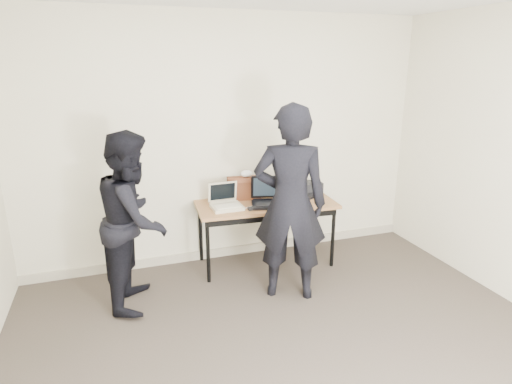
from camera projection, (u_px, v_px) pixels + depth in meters
name	position (u px, v px, depth m)	size (l,w,h in m)	color
room	(324.00, 204.00, 2.64)	(4.60, 4.60, 2.80)	#423932
desk	(266.00, 208.00, 4.65)	(1.54, 0.74, 0.72)	#946238
laptop_beige	(226.00, 203.00, 4.47)	(0.32, 0.31, 0.25)	beige
laptop_center	(269.00, 198.00, 4.59)	(0.45, 0.44, 0.29)	black
laptop_right	(300.00, 191.00, 4.88)	(0.45, 0.45, 0.25)	black
leather_satchel	(244.00, 188.00, 4.75)	(0.38, 0.23, 0.25)	brown
tissue	(247.00, 174.00, 4.72)	(0.13, 0.10, 0.08)	white
equipment_box	(311.00, 187.00, 4.98)	(0.22, 0.19, 0.13)	black
power_brick	(252.00, 209.00, 4.41)	(0.08, 0.05, 0.03)	black
cables	(280.00, 201.00, 4.67)	(0.97, 0.41, 0.01)	black
person_typist	(290.00, 204.00, 3.95)	(0.68, 0.44, 1.86)	black
person_observer	(134.00, 220.00, 3.87)	(0.79, 0.62, 1.63)	black
baseboard	(231.00, 251.00, 5.04)	(4.50, 0.03, 0.10)	#B4AC95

